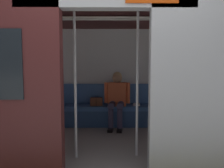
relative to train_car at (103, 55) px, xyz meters
The scene contains 7 objects.
train_car is the anchor object (origin of this frame).
bench_seat 1.49m from the train_car, 93.86° to the right, with size 3.17×0.44×0.44m.
person_seated 1.25m from the train_car, 105.29° to the right, with size 0.55×0.71×1.17m.
handbag 1.40m from the train_car, 79.47° to the right, with size 0.26×0.15×0.17m.
book 1.61m from the train_car, 123.39° to the right, with size 0.15×0.22×0.03m, color silver.
grab_pole_door 0.85m from the train_car, 60.03° to the left, with size 0.04×0.04×2.09m, color silver.
grab_pole_far 0.86m from the train_car, 131.31° to the left, with size 0.04×0.04×2.09m, color silver.
Camera 1 is at (-0.06, 2.37, 1.30)m, focal length 33.90 mm.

